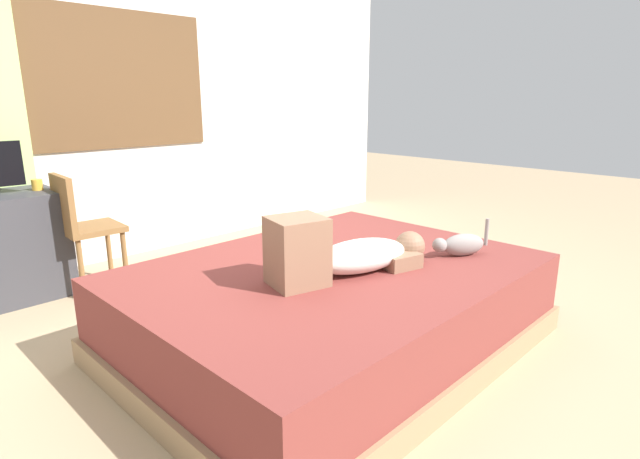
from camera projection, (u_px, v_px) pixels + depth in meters
name	position (u px, v px, depth m)	size (l,w,h in m)	color
ground_plane	(333.00, 338.00, 2.95)	(16.00, 16.00, 0.00)	tan
back_wall_with_window	(123.00, 87.00, 4.24)	(6.40, 0.14, 2.90)	silver
bed	(333.00, 306.00, 2.82)	(2.24, 1.68, 0.48)	#997A56
person_lying	(345.00, 253.00, 2.60)	(0.94, 0.46, 0.34)	silver
cat	(460.00, 244.00, 2.92)	(0.32, 0.23, 0.21)	gray
cup	(37.00, 185.00, 3.51)	(0.07, 0.07, 0.08)	gold
chair_by_desk	(81.00, 224.00, 3.54)	(0.40, 0.40, 0.86)	brown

